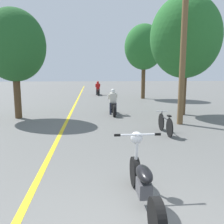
% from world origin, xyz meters
% --- Properties ---
extents(lane_stripe_center, '(0.14, 48.00, 0.01)m').
position_xyz_m(lane_stripe_center, '(-1.70, 13.05, 0.00)').
color(lane_stripe_center, yellow).
rests_on(lane_stripe_center, ground).
extents(utility_pole, '(1.10, 0.24, 6.42)m').
position_xyz_m(utility_pole, '(3.13, 7.12, 3.30)').
color(utility_pole, brown).
rests_on(utility_pole, ground).
extents(roadside_tree_right_near, '(3.51, 3.16, 5.91)m').
position_xyz_m(roadside_tree_right_near, '(4.10, 9.37, 3.88)').
color(roadside_tree_right_near, '#513A23').
rests_on(roadside_tree_right_near, ground).
extents(roadside_tree_right_far, '(3.20, 2.88, 6.07)m').
position_xyz_m(roadside_tree_right_far, '(3.78, 17.25, 4.21)').
color(roadside_tree_right_far, '#513A23').
rests_on(roadside_tree_right_far, ground).
extents(roadside_tree_left, '(2.86, 2.58, 5.03)m').
position_xyz_m(roadside_tree_left, '(-4.07, 9.11, 3.36)').
color(roadside_tree_left, '#513A23').
rests_on(roadside_tree_left, ground).
extents(motorcycle_foreground, '(0.84, 2.06, 1.09)m').
position_xyz_m(motorcycle_foreground, '(0.22, 1.12, 0.42)').
color(motorcycle_foreground, black).
rests_on(motorcycle_foreground, ground).
extents(motorcycle_rider_lead, '(0.50, 1.98, 1.33)m').
position_xyz_m(motorcycle_rider_lead, '(0.53, 9.72, 0.50)').
color(motorcycle_rider_lead, black).
rests_on(motorcycle_rider_lead, ground).
extents(motorcycle_rider_far, '(0.50, 2.12, 1.36)m').
position_xyz_m(motorcycle_rider_far, '(0.08, 20.84, 0.52)').
color(motorcycle_rider_far, black).
rests_on(motorcycle_rider_far, ground).
extents(bicycle_parked, '(0.44, 1.60, 0.75)m').
position_xyz_m(bicycle_parked, '(2.01, 5.61, 0.35)').
color(bicycle_parked, black).
rests_on(bicycle_parked, ground).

